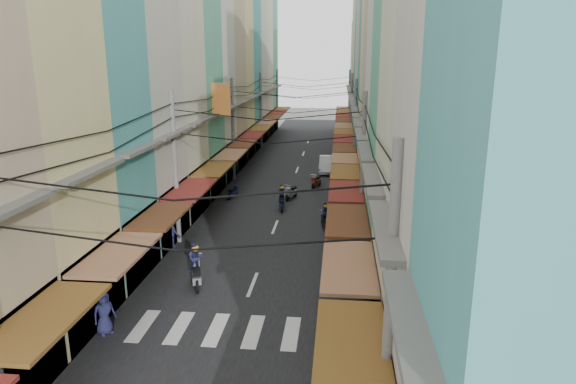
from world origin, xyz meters
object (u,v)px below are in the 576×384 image
Objects in this scene: white_car at (328,172)px; traffic_sign at (371,221)px; bicycle at (410,277)px; market_umbrella at (405,273)px.

traffic_sign is (2.50, -20.92, 2.33)m from white_car.
bicycle is at bearing -78.88° from white_car.
market_umbrella is (-0.92, -4.64, 2.21)m from bicycle.
white_car is 21.20m from traffic_sign.
traffic_sign reaches higher than market_umbrella.
market_umbrella is 0.79× the size of traffic_sign.
white_car is 1.54× the size of traffic_sign.
bicycle is 0.59× the size of market_umbrella.
bicycle is at bearing 78.84° from market_umbrella.
traffic_sign reaches higher than bicycle.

